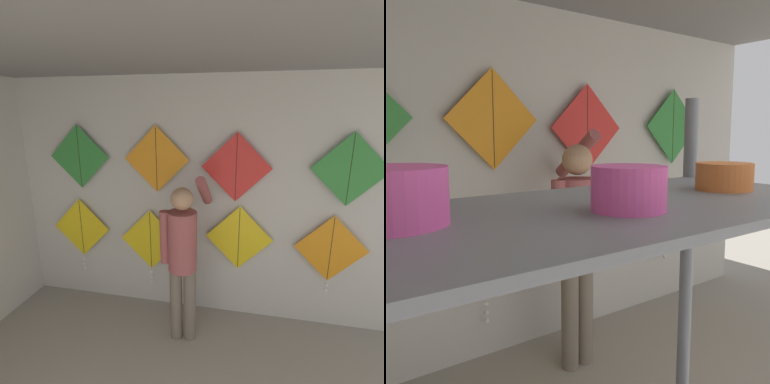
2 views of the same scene
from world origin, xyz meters
The scene contains 11 objects.
back_panel centered at (0.00, 3.49, 1.40)m, with size 5.31×0.06×2.80m, color beige.
ceiling_slab centered at (0.00, 1.73, 2.82)m, with size 5.31×4.26×0.04m, color gray.
shopkeeper centered at (-0.06, 2.92, 1.02)m, with size 0.46×0.65×1.82m.
kite_0 centered at (-1.52, 3.40, 0.95)m, with size 0.76×0.04×0.97m.
kite_1 centered at (-0.59, 3.40, 0.86)m, with size 0.76×0.04×0.97m.
kite_2 centered at (0.48, 3.40, 1.01)m, with size 0.76×0.01×0.76m.
kite_3 centered at (1.46, 3.40, 0.96)m, with size 0.76×0.04×0.90m.
kite_4 centered at (-1.45, 3.40, 1.89)m, with size 0.76×0.01×0.76m.
kite_5 centered at (-0.48, 3.40, 1.89)m, with size 0.76×0.01×0.76m.
kite_6 centered at (0.42, 3.40, 1.83)m, with size 0.76×0.01×0.76m.
kite_7 centered at (1.55, 3.40, 1.85)m, with size 0.76×0.01×0.76m.
Camera 1 is at (0.62, 0.20, 2.41)m, focal length 28.00 mm.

